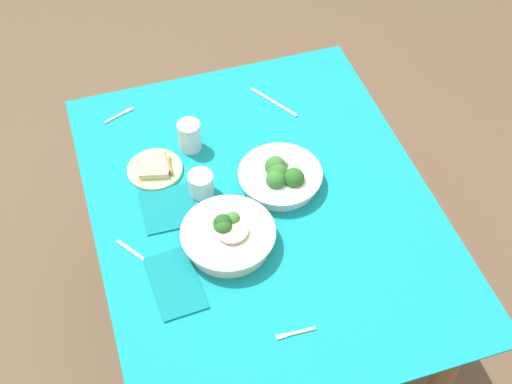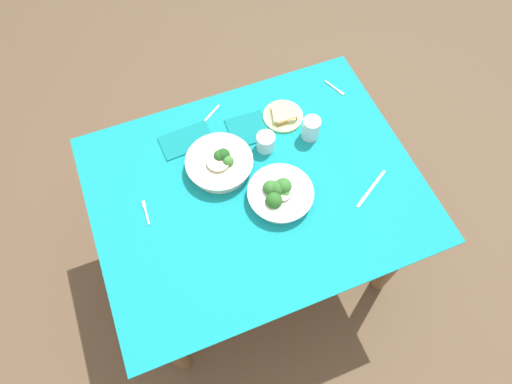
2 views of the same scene
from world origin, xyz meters
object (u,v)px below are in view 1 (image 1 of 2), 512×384
object	(u,v)px
water_glass_side	(190,136)
table_knife_left	(274,102)
broccoli_bowl_far	(228,236)
bread_side_plate	(155,168)
water_glass_center	(201,184)
table_knife_right	(140,257)
fork_by_near_bowl	(294,333)
napkin_folded_upper	(175,283)
broccoli_bowl_near	(280,176)
napkin_folded_lower	(169,209)
fork_by_far_bowl	(120,115)

from	to	relation	value
water_glass_side	table_knife_left	world-z (taller)	water_glass_side
broccoli_bowl_far	bread_side_plate	xyz separation A→B (m)	(0.34, 0.14, -0.02)
water_glass_center	table_knife_right	size ratio (longest dim) A/B	0.43
fork_by_near_bowl	napkin_folded_upper	xyz separation A→B (m)	(0.25, 0.26, 0.00)
broccoli_bowl_far	table_knife_right	bearing A→B (deg)	84.21
broccoli_bowl_far	napkin_folded_upper	xyz separation A→B (m)	(-0.09, 0.18, -0.03)
broccoli_bowl_near	fork_by_near_bowl	world-z (taller)	broccoli_bowl_near
broccoli_bowl_near	bread_side_plate	bearing A→B (deg)	64.46
napkin_folded_upper	broccoli_bowl_far	bearing A→B (deg)	-63.34
broccoli_bowl_near	table_knife_left	distance (m)	0.37
water_glass_center	broccoli_bowl_far	bearing A→B (deg)	-173.32
table_knife_left	table_knife_right	xyz separation A→B (m)	(-0.50, 0.57, 0.00)
broccoli_bowl_far	bread_side_plate	bearing A→B (deg)	22.51
water_glass_center	fork_by_near_bowl	size ratio (longest dim) A/B	0.72
broccoli_bowl_near	water_glass_center	bearing A→B (deg)	80.45
water_glass_center	napkin_folded_lower	world-z (taller)	water_glass_center
table_knife_left	bread_side_plate	bearing A→B (deg)	82.05
bread_side_plate	fork_by_far_bowl	bearing A→B (deg)	12.09
table_knife_left	table_knife_right	world-z (taller)	same
water_glass_center	napkin_folded_upper	distance (m)	0.34
broccoli_bowl_far	bread_side_plate	distance (m)	0.37
broccoli_bowl_far	water_glass_center	size ratio (longest dim) A/B	3.50
fork_by_far_bowl	table_knife_left	distance (m)	0.53
fork_by_far_bowl	fork_by_near_bowl	world-z (taller)	same
water_glass_side	fork_by_near_bowl	size ratio (longest dim) A/B	0.94
broccoli_bowl_near	table_knife_left	bearing A→B (deg)	-15.44
broccoli_bowl_far	fork_by_near_bowl	world-z (taller)	broccoli_bowl_far
napkin_folded_upper	napkin_folded_lower	size ratio (longest dim) A/B	1.31
table_knife_left	napkin_folded_lower	distance (m)	0.57
broccoli_bowl_far	table_knife_left	xyz separation A→B (m)	(0.53, -0.32, -0.03)
fork_by_far_bowl	fork_by_near_bowl	xyz separation A→B (m)	(-0.96, -0.28, 0.00)
table_knife_right	napkin_folded_lower	xyz separation A→B (m)	(0.15, -0.12, 0.00)
water_glass_side	fork_by_far_bowl	bearing A→B (deg)	41.56
water_glass_side	napkin_folded_upper	distance (m)	0.53
water_glass_center	napkin_folded_upper	xyz separation A→B (m)	(-0.30, 0.15, -0.03)
broccoli_bowl_far	broccoli_bowl_near	size ratio (longest dim) A/B	1.05
bread_side_plate	napkin_folded_upper	xyz separation A→B (m)	(-0.43, 0.04, -0.01)
water_glass_center	water_glass_side	size ratio (longest dim) A/B	0.77
water_glass_center	water_glass_side	bearing A→B (deg)	-4.31
fork_by_near_bowl	water_glass_side	bearing A→B (deg)	-80.51
napkin_folded_upper	table_knife_right	bearing A→B (deg)	33.14
water_glass_center	fork_by_far_bowl	distance (m)	0.45
broccoli_bowl_near	table_knife_right	xyz separation A→B (m)	(-0.14, 0.47, -0.03)
bread_side_plate	water_glass_side	size ratio (longest dim) A/B	1.71
broccoli_bowl_far	table_knife_right	world-z (taller)	broccoli_bowl_far
table_knife_left	broccoli_bowl_near	bearing A→B (deg)	134.19
table_knife_right	napkin_folded_lower	size ratio (longest dim) A/B	1.10
water_glass_side	fork_by_far_bowl	distance (m)	0.29
fork_by_near_bowl	water_glass_center	bearing A→B (deg)	-76.51
table_knife_right	napkin_folded_upper	bearing A→B (deg)	179.22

